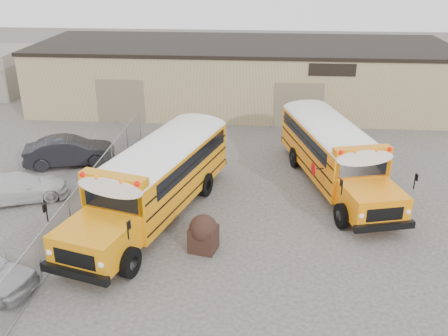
# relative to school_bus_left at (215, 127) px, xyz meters

# --- Properties ---
(ground) EXTENTS (120.00, 120.00, 0.00)m
(ground) POSITION_rel_school_bus_left_xyz_m (0.98, -8.98, -1.91)
(ground) COLOR #403D3B
(ground) RESTS_ON ground
(warehouse) EXTENTS (30.20, 10.20, 4.67)m
(warehouse) POSITION_rel_school_bus_left_xyz_m (0.98, 11.02, 0.47)
(warehouse) COLOR tan
(warehouse) RESTS_ON ground
(chainlink_fence) EXTENTS (0.07, 18.07, 1.81)m
(chainlink_fence) POSITION_rel_school_bus_left_xyz_m (-5.02, -5.98, -1.00)
(chainlink_fence) COLOR gray
(chainlink_fence) RESTS_ON ground
(school_bus_left) EXTENTS (5.77, 11.57, 3.29)m
(school_bus_left) POSITION_rel_school_bus_left_xyz_m (0.00, 0.00, 0.00)
(school_bus_left) COLOR orange
(school_bus_left) RESTS_ON ground
(school_bus_right) EXTENTS (5.16, 10.99, 3.13)m
(school_bus_right) POSITION_rel_school_bus_left_xyz_m (4.60, 3.64, -0.10)
(school_bus_right) COLOR orange
(school_bus_right) RESTS_ON ground
(tarp_bundle) EXTENTS (1.21, 1.13, 1.53)m
(tarp_bundle) POSITION_rel_school_bus_left_xyz_m (0.46, -9.46, -1.12)
(tarp_bundle) COLOR black
(tarp_bundle) RESTS_ON ground
(car_white) EXTENTS (4.89, 3.47, 1.32)m
(car_white) POSITION_rel_school_bus_left_xyz_m (-8.75, -5.85, -1.25)
(car_white) COLOR silver
(car_white) RESTS_ON ground
(car_dark) EXTENTS (5.06, 2.99, 1.58)m
(car_dark) POSITION_rel_school_bus_left_xyz_m (-7.87, -1.48, -1.12)
(car_dark) COLOR black
(car_dark) RESTS_ON ground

